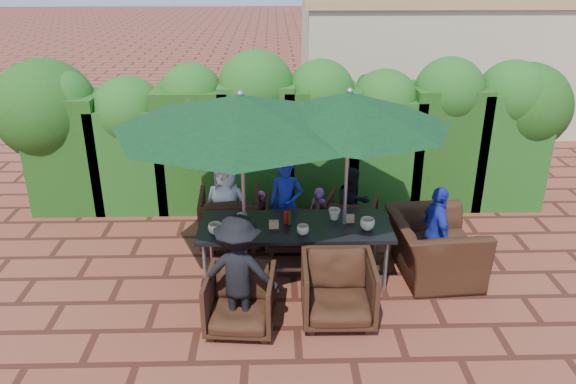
{
  "coord_description": "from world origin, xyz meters",
  "views": [
    {
      "loc": [
        -0.24,
        -6.27,
        3.87
      ],
      "look_at": [
        -0.06,
        0.4,
        1.01
      ],
      "focal_mm": 35.0,
      "sensor_mm": 36.0,
      "label": 1
    }
  ],
  "objects_px": {
    "umbrella_left": "(241,112)",
    "chair_near_right": "(338,287)",
    "chair_far_left": "(230,216)",
    "chair_end_right": "(435,238)",
    "umbrella_right": "(349,109)",
    "dining_table": "(295,230)",
    "chair_near_left": "(240,298)",
    "chair_far_right": "(351,216)",
    "chair_far_mid": "(292,221)"
  },
  "relations": [
    {
      "from": "umbrella_left",
      "to": "chair_near_right",
      "type": "relative_size",
      "value": 3.54
    },
    {
      "from": "chair_far_left",
      "to": "chair_end_right",
      "type": "bearing_deg",
      "value": 157.86
    },
    {
      "from": "umbrella_right",
      "to": "chair_near_right",
      "type": "relative_size",
      "value": 2.96
    },
    {
      "from": "chair_near_right",
      "to": "umbrella_right",
      "type": "bearing_deg",
      "value": 80.65
    },
    {
      "from": "dining_table",
      "to": "umbrella_left",
      "type": "xyz_separation_m",
      "value": [
        -0.62,
        -0.07,
        1.54
      ]
    },
    {
      "from": "chair_near_right",
      "to": "chair_end_right",
      "type": "xyz_separation_m",
      "value": [
        1.33,
        0.93,
        0.11
      ]
    },
    {
      "from": "chair_near_left",
      "to": "chair_near_right",
      "type": "xyz_separation_m",
      "value": [
        1.09,
        0.14,
        0.04
      ]
    },
    {
      "from": "umbrella_right",
      "to": "chair_far_right",
      "type": "xyz_separation_m",
      "value": [
        0.23,
        1.01,
        -1.85
      ]
    },
    {
      "from": "dining_table",
      "to": "chair_far_left",
      "type": "xyz_separation_m",
      "value": [
        -0.89,
        0.96,
        -0.25
      ]
    },
    {
      "from": "chair_far_mid",
      "to": "chair_far_right",
      "type": "distance_m",
      "value": 0.87
    },
    {
      "from": "umbrella_left",
      "to": "chair_far_right",
      "type": "relative_size",
      "value": 4.07
    },
    {
      "from": "chair_far_mid",
      "to": "umbrella_left",
      "type": "bearing_deg",
      "value": 57.82
    },
    {
      "from": "chair_near_left",
      "to": "chair_end_right",
      "type": "height_order",
      "value": "chair_end_right"
    },
    {
      "from": "dining_table",
      "to": "umbrella_right",
      "type": "xyz_separation_m",
      "value": [
        0.62,
        0.03,
        1.54
      ]
    },
    {
      "from": "dining_table",
      "to": "chair_far_mid",
      "type": "distance_m",
      "value": 0.9
    },
    {
      "from": "chair_far_right",
      "to": "umbrella_right",
      "type": "bearing_deg",
      "value": 94.25
    },
    {
      "from": "chair_far_right",
      "to": "chair_end_right",
      "type": "xyz_separation_m",
      "value": [
        0.93,
        -1.0,
        0.16
      ]
    },
    {
      "from": "umbrella_right",
      "to": "dining_table",
      "type": "bearing_deg",
      "value": -177.34
    },
    {
      "from": "chair_far_mid",
      "to": "chair_end_right",
      "type": "distance_m",
      "value": 1.97
    },
    {
      "from": "chair_far_left",
      "to": "chair_far_right",
      "type": "distance_m",
      "value": 1.74
    },
    {
      "from": "chair_far_mid",
      "to": "chair_end_right",
      "type": "bearing_deg",
      "value": 157.2
    },
    {
      "from": "chair_far_left",
      "to": "chair_near_right",
      "type": "height_order",
      "value": "chair_far_left"
    },
    {
      "from": "dining_table",
      "to": "umbrella_right",
      "type": "relative_size",
      "value": 0.97
    },
    {
      "from": "dining_table",
      "to": "chair_near_right",
      "type": "bearing_deg",
      "value": -63.12
    },
    {
      "from": "umbrella_right",
      "to": "chair_far_mid",
      "type": "relative_size",
      "value": 3.2
    },
    {
      "from": "chair_end_right",
      "to": "umbrella_right",
      "type": "bearing_deg",
      "value": 86.24
    },
    {
      "from": "dining_table",
      "to": "chair_near_left",
      "type": "distance_m",
      "value": 1.25
    },
    {
      "from": "chair_far_left",
      "to": "chair_far_mid",
      "type": "relative_size",
      "value": 1.11
    },
    {
      "from": "dining_table",
      "to": "umbrella_right",
      "type": "height_order",
      "value": "umbrella_right"
    },
    {
      "from": "chair_far_left",
      "to": "chair_end_right",
      "type": "height_order",
      "value": "chair_end_right"
    },
    {
      "from": "chair_far_right",
      "to": "chair_near_right",
      "type": "xyz_separation_m",
      "value": [
        -0.39,
        -1.94,
        0.05
      ]
    },
    {
      "from": "umbrella_right",
      "to": "chair_far_left",
      "type": "height_order",
      "value": "umbrella_right"
    },
    {
      "from": "umbrella_left",
      "to": "chair_far_right",
      "type": "distance_m",
      "value": 2.61
    },
    {
      "from": "dining_table",
      "to": "chair_near_left",
      "type": "relative_size",
      "value": 3.15
    },
    {
      "from": "chair_near_right",
      "to": "chair_far_right",
      "type": "bearing_deg",
      "value": 79.09
    },
    {
      "from": "dining_table",
      "to": "umbrella_right",
      "type": "bearing_deg",
      "value": 2.66
    },
    {
      "from": "chair_far_left",
      "to": "chair_near_left",
      "type": "bearing_deg",
      "value": 94.23
    },
    {
      "from": "umbrella_left",
      "to": "chair_far_right",
      "type": "height_order",
      "value": "umbrella_left"
    },
    {
      "from": "umbrella_left",
      "to": "chair_near_left",
      "type": "distance_m",
      "value": 2.07
    },
    {
      "from": "chair_far_mid",
      "to": "chair_near_left",
      "type": "relative_size",
      "value": 1.01
    },
    {
      "from": "dining_table",
      "to": "chair_near_left",
      "type": "height_order",
      "value": "chair_near_left"
    },
    {
      "from": "chair_far_left",
      "to": "chair_near_right",
      "type": "bearing_deg",
      "value": 122.83
    },
    {
      "from": "umbrella_left",
      "to": "chair_near_left",
      "type": "xyz_separation_m",
      "value": [
        -0.02,
        -0.96,
        -1.84
      ]
    },
    {
      "from": "umbrella_left",
      "to": "chair_far_mid",
      "type": "xyz_separation_m",
      "value": [
        0.62,
        0.92,
        -1.83
      ]
    },
    {
      "from": "chair_far_mid",
      "to": "chair_far_left",
      "type": "bearing_deg",
      "value": -5.8
    },
    {
      "from": "umbrella_right",
      "to": "chair_far_mid",
      "type": "distance_m",
      "value": 2.1
    },
    {
      "from": "umbrella_right",
      "to": "chair_near_right",
      "type": "bearing_deg",
      "value": -99.97
    },
    {
      "from": "chair_near_left",
      "to": "chair_far_right",
      "type": "bearing_deg",
      "value": 59.41
    },
    {
      "from": "dining_table",
      "to": "umbrella_left",
      "type": "relative_size",
      "value": 0.81
    },
    {
      "from": "dining_table",
      "to": "chair_end_right",
      "type": "distance_m",
      "value": 1.79
    }
  ]
}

